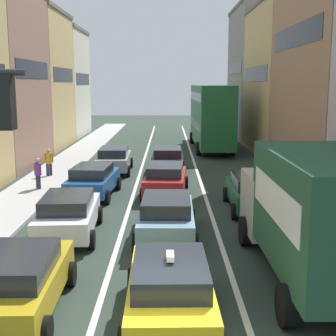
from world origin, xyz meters
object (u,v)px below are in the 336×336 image
at_px(removalist_box_truck, 311,211).
at_px(hatchback_centre_lane_third, 165,179).
at_px(wagon_left_lane_second, 67,214).
at_px(pedestrian_far_sidewalk, 37,173).
at_px(sedan_centre_lane_second, 165,216).
at_px(sedan_left_lane_front, 17,281).
at_px(coupe_centre_lane_fourth, 167,159).
at_px(sedan_left_lane_fourth, 113,159).
at_px(bus_mid_queue_primary, 210,114).
at_px(pedestrian_near_kerb, 48,161).
at_px(sedan_right_lane_behind_truck, 251,191).
at_px(taxi_centre_lane_front, 169,288).
at_px(sedan_left_lane_third, 92,180).

height_order(removalist_box_truck, hatchback_centre_lane_third, removalist_box_truck).
xyz_separation_m(wagon_left_lane_second, pedestrian_far_sidewalk, (-2.90, 6.85, 0.15)).
xyz_separation_m(removalist_box_truck, sedan_centre_lane_second, (-3.80, 3.61, -1.18)).
bearing_deg(sedan_left_lane_front, hatchback_centre_lane_third, -17.18).
height_order(removalist_box_truck, coupe_centre_lane_fourth, removalist_box_truck).
distance_m(sedan_left_lane_fourth, bus_mid_queue_primary, 11.97).
xyz_separation_m(sedan_left_lane_front, sedan_centre_lane_second, (3.37, 5.37, 0.00)).
xyz_separation_m(hatchback_centre_lane_third, pedestrian_near_kerb, (-6.53, 4.10, 0.15)).
height_order(wagon_left_lane_second, bus_mid_queue_primary, bus_mid_queue_primary).
distance_m(sedan_right_lane_behind_truck, pedestrian_near_kerb, 12.22).
bearing_deg(sedan_left_lane_fourth, coupe_centre_lane_fourth, -90.96).
distance_m(sedan_left_lane_fourth, sedan_right_lane_behind_truck, 10.88).
xyz_separation_m(sedan_left_lane_front, coupe_centre_lane_fourth, (3.40, 17.63, 0.00)).
relative_size(taxi_centre_lane_front, pedestrian_far_sidewalk, 2.61).
distance_m(wagon_left_lane_second, pedestrian_far_sidewalk, 7.44).
distance_m(removalist_box_truck, sedan_centre_lane_second, 5.37).
relative_size(sedan_left_lane_front, sedan_right_lane_behind_truck, 1.01).
relative_size(removalist_box_truck, bus_mid_queue_primary, 0.73).
xyz_separation_m(wagon_left_lane_second, hatchback_centre_lane_third, (3.34, 6.10, 0.00)).
relative_size(sedan_left_lane_third, coupe_centre_lane_fourth, 1.02).
xyz_separation_m(coupe_centre_lane_fourth, pedestrian_near_kerb, (-6.62, -1.78, 0.15)).
bearing_deg(sedan_right_lane_behind_truck, sedan_left_lane_front, 143.01).
distance_m(wagon_left_lane_second, sedan_left_lane_fourth, 11.97).
distance_m(wagon_left_lane_second, pedestrian_near_kerb, 10.69).
height_order(coupe_centre_lane_fourth, pedestrian_far_sidewalk, pedestrian_far_sidewalk).
bearing_deg(sedan_right_lane_behind_truck, taxi_centre_lane_front, 160.33).
bearing_deg(wagon_left_lane_second, sedan_centre_lane_second, -97.98).
relative_size(wagon_left_lane_second, coupe_centre_lane_fourth, 1.02).
bearing_deg(coupe_centre_lane_fourth, sedan_left_lane_fourth, 90.35).
relative_size(sedan_centre_lane_second, sedan_left_lane_third, 0.98).
bearing_deg(sedan_left_lane_front, sedan_left_lane_fourth, -2.12).
bearing_deg(wagon_left_lane_second, bus_mid_queue_primary, -20.76).
distance_m(wagon_left_lane_second, hatchback_centre_lane_third, 6.95).
height_order(taxi_centre_lane_front, sedan_left_lane_front, taxi_centre_lane_front).
bearing_deg(sedan_left_lane_third, wagon_left_lane_second, -175.80).
height_order(bus_mid_queue_primary, pedestrian_far_sidewalk, bus_mid_queue_primary).
xyz_separation_m(sedan_left_lane_third, sedan_right_lane_behind_truck, (7.01, -2.40, 0.00)).
bearing_deg(sedan_centre_lane_second, pedestrian_near_kerb, 33.09).
bearing_deg(hatchback_centre_lane_third, sedan_left_lane_third, 98.69).
height_order(coupe_centre_lane_fourth, sedan_right_lane_behind_truck, same).
bearing_deg(sedan_left_lane_fourth, sedan_left_lane_third, 176.15).
height_order(removalist_box_truck, taxi_centre_lane_front, removalist_box_truck).
height_order(wagon_left_lane_second, sedan_left_lane_fourth, same).
bearing_deg(pedestrian_near_kerb, removalist_box_truck, 1.88).
bearing_deg(sedan_left_lane_front, sedan_left_lane_third, -1.08).
xyz_separation_m(taxi_centre_lane_front, pedestrian_near_kerb, (-6.69, 16.25, 0.15)).
relative_size(removalist_box_truck, sedan_centre_lane_second, 1.79).
bearing_deg(pedestrian_far_sidewalk, pedestrian_near_kerb, -122.95).
bearing_deg(hatchback_centre_lane_third, sedan_right_lane_behind_truck, -122.71).
bearing_deg(hatchback_centre_lane_third, pedestrian_far_sidewalk, 86.95).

